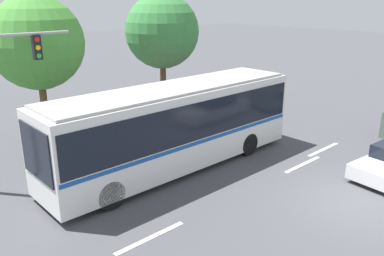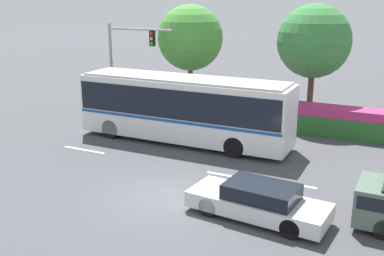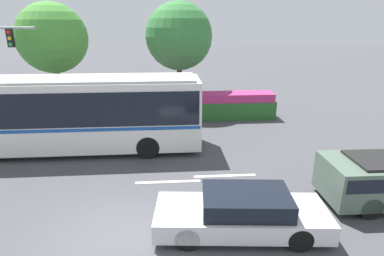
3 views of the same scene
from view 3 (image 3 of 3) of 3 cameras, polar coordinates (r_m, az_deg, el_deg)
ground_plane at (r=9.56m, az=-14.18°, el=-18.34°), size 140.00×140.00×0.00m
city_bus at (r=14.97m, az=-20.37°, el=3.00°), size 11.12×2.60×3.37m
sedan_foreground at (r=9.24m, az=9.04°, el=-14.91°), size 4.92×2.16×1.23m
flowering_hedge at (r=19.18m, az=-0.13°, el=3.94°), size 10.13×1.42×1.56m
street_tree_left at (r=21.26m, az=-23.93°, el=14.60°), size 4.15×4.15×6.79m
street_tree_centre at (r=20.88m, az=-2.37°, el=16.19°), size 4.26×4.26×6.89m
lane_stripe_mid at (r=12.40m, az=5.95°, el=-8.57°), size 2.40×0.16×0.01m
lane_stripe_far at (r=11.94m, az=-4.35°, el=-9.66°), size 2.40×0.16×0.01m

